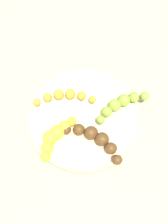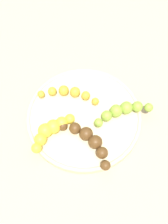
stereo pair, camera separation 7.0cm
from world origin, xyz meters
The scene contains 6 objects.
ground_plane centered at (0.00, 0.00, 0.00)m, with size 2.40×2.40×0.00m, color tan.
fruit_bowl centered at (0.00, 0.00, 0.01)m, with size 0.30×0.30×0.02m.
banana_green centered at (-0.09, 0.04, 0.04)m, with size 0.16×0.06×0.03m.
banana_spotted centered at (0.01, -0.07, 0.03)m, with size 0.14×0.11×0.03m.
banana_yellow centered at (0.10, 0.01, 0.04)m, with size 0.13×0.06×0.04m.
banana_overripe centered at (0.03, 0.07, 0.04)m, with size 0.08×0.16×0.03m.
Camera 2 is at (0.16, 0.29, 0.65)m, focal length 44.33 mm.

